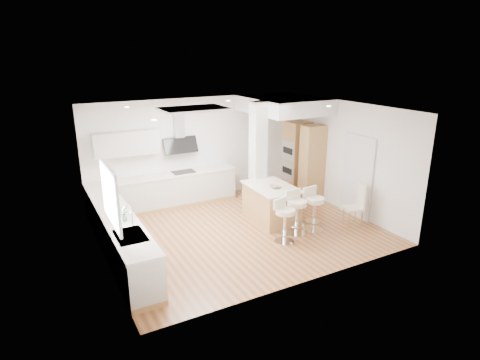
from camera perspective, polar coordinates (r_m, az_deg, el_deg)
ground at (r=9.37m, az=-0.08°, el=-7.11°), size 6.00×6.00×0.00m
ceiling at (r=9.37m, az=-0.08°, el=-7.11°), size 6.00×5.00×0.02m
wall_back at (r=11.07m, az=-6.28°, el=4.37°), size 6.00×0.04×2.80m
wall_left at (r=7.97m, az=-19.43°, el=-1.90°), size 0.04×5.00×2.80m
wall_right at (r=10.59m, az=14.36°, el=3.30°), size 0.04×5.00×2.80m
skylight at (r=8.79m, az=-6.60°, el=9.98°), size 4.10×2.10×0.06m
window_left at (r=7.04m, az=-18.05°, el=-1.78°), size 0.06×1.28×1.07m
doorway_right at (r=10.26m, az=16.33°, el=0.36°), size 0.05×1.00×2.10m
counter_left at (r=8.57m, az=-17.07°, el=-7.08°), size 0.63×4.50×1.35m
counter_back at (r=10.70m, az=-10.11°, el=-0.19°), size 3.62×0.63×2.50m
pillar at (r=10.17m, az=2.57°, el=3.27°), size 0.35×0.35×2.80m
soffit at (r=10.88m, az=6.24°, el=10.57°), size 1.78×2.20×0.40m
oven_column at (r=11.38m, az=8.87°, el=2.81°), size 0.63×1.21×2.10m
peninsula at (r=9.75m, az=4.46°, el=-3.31°), size 1.02×1.49×0.95m
bar_stool_a at (r=8.65m, az=6.32°, el=-5.48°), size 0.54×0.54×0.97m
bar_stool_b at (r=9.06m, az=8.01°, el=-4.27°), size 0.47×0.47×1.02m
bar_stool_c at (r=9.32m, az=10.41°, el=-3.77°), size 0.52×0.52×1.02m
dining_chair at (r=9.84m, az=16.34°, el=-3.16°), size 0.50×0.50×1.03m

